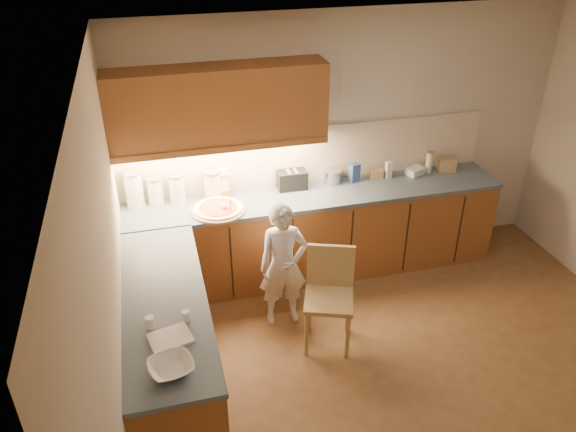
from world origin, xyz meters
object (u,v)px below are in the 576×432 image
object	(u,v)px
wooden_chair	(329,290)
toaster	(292,180)
child	(283,265)
pizza_on_board	(219,209)
oil_jug	(224,184)

from	to	relation	value
wooden_chair	toaster	bearing A→B (deg)	110.96
wooden_chair	child	bearing A→B (deg)	152.32
child	wooden_chair	bearing A→B (deg)	-45.99
pizza_on_board	oil_jug	xyz separation A→B (m)	(0.10, 0.28, 0.11)
oil_jug	toaster	distance (m)	0.68
child	oil_jug	size ratio (longest dim) A/B	4.13
child	oil_jug	xyz separation A→B (m)	(-0.37, 0.84, 0.45)
pizza_on_board	wooden_chair	bearing A→B (deg)	-49.04
oil_jug	toaster	world-z (taller)	oil_jug
pizza_on_board	child	world-z (taller)	child
oil_jug	pizza_on_board	bearing A→B (deg)	-110.34
pizza_on_board	toaster	bearing A→B (deg)	19.64
pizza_on_board	wooden_chair	xyz separation A→B (m)	(0.79, -0.91, -0.41)
wooden_chair	oil_jug	bearing A→B (deg)	140.28
toaster	child	bearing A→B (deg)	-109.19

